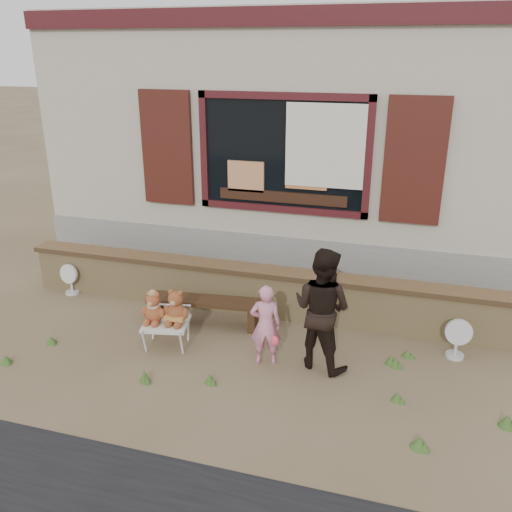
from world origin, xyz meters
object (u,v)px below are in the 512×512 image
(teddy_bear_left, at_px, (154,307))
(child, at_px, (266,325))
(folding_chair, at_px, (166,324))
(adult, at_px, (322,309))
(teddy_bear_right, at_px, (176,306))
(bench, at_px, (204,306))

(teddy_bear_left, xyz_separation_m, child, (1.41, 0.01, -0.04))
(folding_chair, distance_m, child, 1.28)
(adult, bearing_deg, teddy_bear_right, 22.72)
(bench, bearing_deg, adult, -24.24)
(bench, height_order, folding_chair, bench)
(adult, bearing_deg, teddy_bear_left, 23.94)
(teddy_bear_left, xyz_separation_m, adult, (2.02, 0.15, 0.19))
(bench, distance_m, child, 1.24)
(child, bearing_deg, teddy_bear_left, -13.05)
(teddy_bear_right, relative_size, adult, 0.31)
(teddy_bear_left, height_order, child, child)
(bench, relative_size, teddy_bear_left, 3.72)
(bench, height_order, child, child)
(bench, bearing_deg, teddy_bear_left, -126.04)
(teddy_bear_right, distance_m, child, 1.13)
(bench, xyz_separation_m, adult, (1.65, -0.52, 0.44))
(teddy_bear_right, height_order, child, child)
(folding_chair, height_order, teddy_bear_right, teddy_bear_right)
(bench, distance_m, teddy_bear_left, 0.81)
(folding_chair, bearing_deg, teddy_bear_left, 180.00)
(bench, height_order, teddy_bear_left, teddy_bear_left)
(child, distance_m, adult, 0.67)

